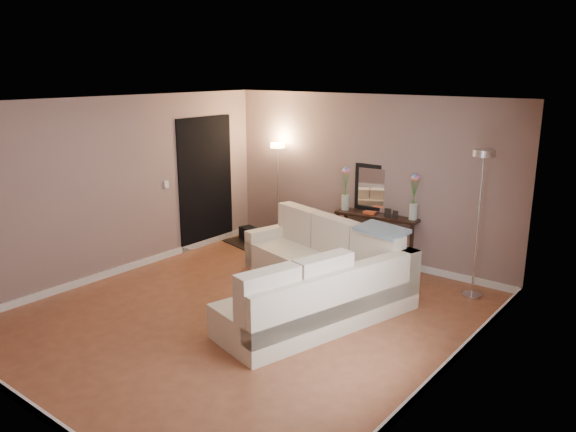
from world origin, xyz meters
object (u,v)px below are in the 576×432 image
Objects in this scene: sectional_sofa at (318,275)px; floor_lamp_unlit at (481,195)px; floor_lamp_lit at (278,173)px; console_table at (372,236)px.

sectional_sofa is 1.58× the size of floor_lamp_unlit.
floor_lamp_lit is 3.62m from floor_lamp_unlit.
floor_lamp_unlit is (1.55, 1.38, 1.05)m from sectional_sofa.
sectional_sofa is 1.70m from console_table.
console_table is (-0.18, 1.69, 0.11)m from sectional_sofa.
console_table is at bearing 0.68° from floor_lamp_lit.
sectional_sofa is 1.80× the size of floor_lamp_lit.
sectional_sofa is 2.78m from floor_lamp_lit.
console_table is 2.00m from floor_lamp_unlit.
floor_lamp_unlit is at bearing -4.56° from floor_lamp_lit.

